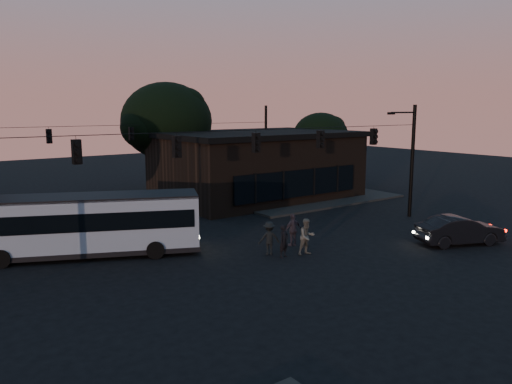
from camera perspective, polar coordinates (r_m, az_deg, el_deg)
ground at (r=23.49m, az=5.89°, el=-8.56°), size 120.00×120.00×0.00m
sidewalk_far_right at (r=41.39m, az=5.10°, el=-0.48°), size 14.00×10.00×0.15m
building at (r=40.65m, az=0.13°, el=3.13°), size 15.40×10.41×5.40m
tree_behind at (r=42.93m, az=-10.18°, el=7.98°), size 7.60×7.60×9.43m
tree_right at (r=47.85m, az=7.38°, el=6.34°), size 5.20×5.20×6.86m
signal_rig_near at (r=25.57m, az=0.00°, el=3.20°), size 26.24×0.30×7.50m
signal_rig_far at (r=39.55m, az=-14.00°, el=4.84°), size 26.24×0.30×7.50m
bus at (r=26.05m, az=-18.66°, el=-3.30°), size 10.90×6.78×3.05m
car at (r=29.16m, az=22.26°, el=-4.07°), size 4.93×3.33×1.54m
pedestrian_a at (r=24.74m, az=3.21°, el=-5.61°), size 0.67×0.51×1.63m
pedestrian_b at (r=25.21m, az=5.83°, el=-5.10°), size 0.97×0.80×1.85m
pedestrian_c at (r=26.74m, az=4.26°, el=-4.33°), size 1.05×0.48×1.75m
pedestrian_d at (r=25.09m, az=1.51°, el=-5.30°), size 1.26×1.03×1.70m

